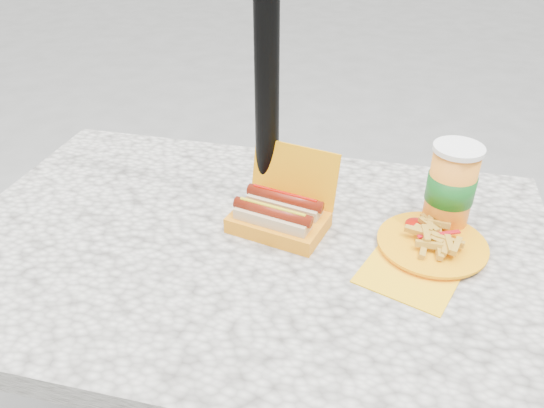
% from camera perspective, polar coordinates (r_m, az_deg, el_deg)
% --- Properties ---
extents(picnic_table, '(1.20, 0.80, 0.75)m').
position_cam_1_polar(picnic_table, '(1.13, -2.43, -8.33)').
color(picnic_table, beige).
rests_on(picnic_table, ground).
extents(umbrella_pole, '(0.05, 0.05, 2.20)m').
position_cam_1_polar(umbrella_pole, '(1.05, -0.58, 16.92)').
color(umbrella_pole, black).
rests_on(umbrella_pole, ground).
extents(hotdog_box, '(0.22, 0.19, 0.15)m').
position_cam_1_polar(hotdog_box, '(1.08, 0.85, -1.04)').
color(hotdog_box, '#F69A07').
rests_on(hotdog_box, picnic_table).
extents(fries_plate, '(0.25, 0.30, 0.04)m').
position_cam_1_polar(fries_plate, '(1.08, 16.64, -4.19)').
color(fries_plate, yellow).
rests_on(fries_plate, picnic_table).
extents(soda_cup, '(0.10, 0.10, 0.18)m').
position_cam_1_polar(soda_cup, '(1.12, 18.67, 1.71)').
color(soda_cup, orange).
rests_on(soda_cup, picnic_table).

